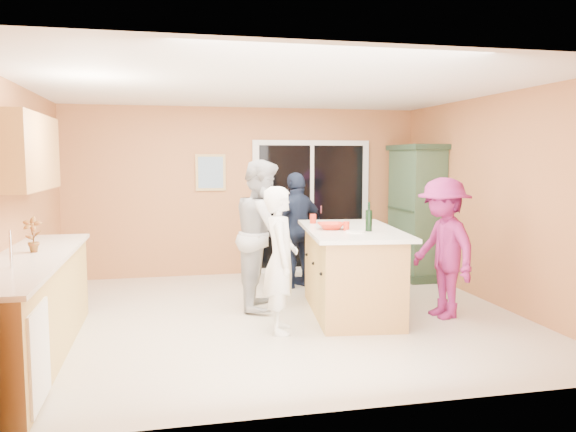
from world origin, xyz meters
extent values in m
plane|color=beige|center=(0.00, 0.00, 0.00)|extent=(5.50, 5.50, 0.00)
cube|color=white|center=(0.00, 0.00, 2.60)|extent=(5.50, 5.00, 0.10)
cube|color=#C17A4F|center=(0.00, 2.50, 1.30)|extent=(5.50, 0.10, 2.60)
cube|color=#C17A4F|center=(0.00, -2.50, 1.30)|extent=(5.50, 0.10, 2.60)
cube|color=#C17A4F|center=(-2.75, 0.00, 1.30)|extent=(0.10, 5.00, 2.60)
cube|color=#C17A4F|center=(2.75, 0.00, 1.30)|extent=(0.10, 5.00, 2.60)
cube|color=tan|center=(-2.45, -0.90, 0.45)|extent=(0.60, 3.00, 0.90)
cube|color=silver|center=(-2.44, -0.90, 0.92)|extent=(0.65, 3.05, 0.04)
cylinder|color=silver|center=(-2.45, -1.40, 1.09)|extent=(0.02, 0.02, 0.30)
cube|color=tan|center=(-2.58, -0.20, 1.88)|extent=(0.35, 1.60, 0.75)
cube|color=silver|center=(1.05, 2.47, 1.05)|extent=(1.90, 0.05, 2.10)
cube|color=black|center=(1.05, 2.46, 1.05)|extent=(1.70, 0.03, 1.94)
cube|color=silver|center=(1.05, 2.45, 1.05)|extent=(0.06, 0.04, 1.94)
cube|color=silver|center=(1.20, 2.44, 1.00)|extent=(0.02, 0.03, 0.12)
cube|color=tan|center=(-0.55, 2.48, 1.60)|extent=(0.46, 0.03, 0.56)
cube|color=teal|center=(-0.55, 2.47, 1.60)|extent=(0.38, 0.02, 0.48)
cube|color=tan|center=(0.87, -0.06, 0.48)|extent=(1.07, 1.79, 0.96)
cube|color=silver|center=(0.87, -0.06, 0.98)|extent=(1.26, 2.02, 0.04)
cube|color=black|center=(0.87, -0.06, 0.05)|extent=(0.97, 1.69, 0.11)
cube|color=#1E3121|center=(2.49, 1.68, 0.06)|extent=(0.56, 1.06, 0.12)
cube|color=#375136|center=(2.49, 1.68, 1.00)|extent=(0.50, 1.00, 1.88)
cube|color=#1E3121|center=(2.49, 1.68, 1.98)|extent=(0.58, 1.10, 0.08)
imported|color=white|center=(-0.08, -0.57, 0.76)|extent=(0.44, 0.61, 1.53)
imported|color=#B0B1B3|center=(-0.08, 0.42, 0.90)|extent=(0.84, 0.99, 1.80)
imported|color=#192438|center=(0.57, 1.43, 0.81)|extent=(1.03, 0.78, 1.62)
imported|color=#871D5C|center=(1.85, -0.42, 0.80)|extent=(0.72, 1.10, 1.60)
imported|color=red|center=(0.61, -0.08, 1.04)|extent=(0.34, 0.34, 0.07)
imported|color=#AF1C11|center=(-2.45, -0.64, 1.11)|extent=(0.19, 0.13, 0.33)
cylinder|color=red|center=(0.76, -0.21, 1.06)|extent=(0.07, 0.07, 0.10)
cylinder|color=red|center=(0.57, 0.54, 1.06)|extent=(0.10, 0.10, 0.11)
cylinder|color=black|center=(0.98, -0.34, 1.12)|extent=(0.08, 0.08, 0.24)
cylinder|color=black|center=(0.98, -0.34, 1.29)|extent=(0.03, 0.03, 0.09)
cylinder|color=white|center=(0.80, -0.37, 1.01)|extent=(0.25, 0.25, 0.01)
camera|label=1|loc=(-1.22, -6.21, 1.81)|focal=35.00mm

